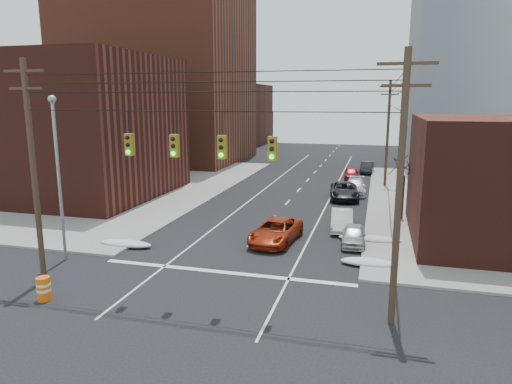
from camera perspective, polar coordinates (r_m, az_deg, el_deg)
The scene contains 27 objects.
ground at distance 19.38m, azimuth -10.48°, elevation -16.68°, with size 160.00×160.00×0.00m, color black.
sidewalk_nw at distance 55.42m, azimuth -23.91°, elevation 1.15°, with size 40.00×40.00×0.15m, color gray.
building_brick_tall at distance 71.03m, azimuth -11.94°, elevation 16.04°, with size 24.00×20.00×30.00m, color brown.
building_brick_near at distance 47.72m, azimuth -23.58°, elevation 7.44°, with size 20.00×16.00×13.00m, color #491C15.
building_brick_far at distance 95.50m, azimuth -5.68°, elevation 9.60°, with size 22.00×18.00×12.00m, color #491C15.
building_glass at distance 86.91m, azimuth 26.46°, elevation 11.59°, with size 20.00×18.00×22.00m, color gray.
utility_pole_left at distance 24.63m, azimuth -26.06°, elevation 2.61°, with size 2.20×0.28×11.00m.
utility_pole_right at distance 18.65m, azimuth 17.51°, elevation 0.75°, with size 2.20×0.28×11.00m.
utility_pole_far at distance 49.45m, azimuth 16.15°, elevation 7.22°, with size 2.20×0.28×11.00m.
traffic_signals at distance 19.88m, azimuth -7.31°, elevation 5.86°, with size 17.00×0.42×2.02m.
street_light at distance 27.58m, azimuth -23.54°, elevation 3.14°, with size 0.44×0.44×9.32m.
bare_tree at distance 36.03m, azimuth 17.88°, elevation 0.11°, with size 2.09×2.20×4.93m.
snow_nw at distance 29.94m, azimuth -15.98°, elevation -6.21°, with size 3.50×1.08×0.42m, color silver.
snow_ne at distance 26.37m, azimuth 13.82°, elevation -8.52°, with size 3.00×1.08×0.42m, color silver.
snow_east_far at distance 30.65m, azimuth 14.04°, elevation -5.70°, with size 4.00×1.08×0.42m, color silver.
red_pickup at distance 29.58m, azimuth 2.49°, elevation -4.90°, with size 2.46×5.33×1.48m, color #9B270E.
parked_car_a at distance 29.71m, azimuth 12.11°, elevation -5.29°, with size 1.50×3.74×1.27m, color #B6B6BB.
parked_car_b at distance 32.91m, azimuth 10.69°, elevation -3.47°, with size 1.48×4.24×1.40m, color silver.
parked_car_c at distance 43.04m, azimuth 10.99°, elevation 0.15°, with size 2.57×5.58×1.55m, color black.
parked_car_d at distance 45.44m, azimuth 12.27°, elevation 0.65°, with size 2.08×5.12×1.49m, color silver.
parked_car_e at distance 53.81m, azimuth 11.85°, elevation 2.29°, with size 1.65×4.10×1.40m, color maroon.
parked_car_f at distance 58.88m, azimuth 13.70°, elevation 3.00°, with size 1.51×4.33×1.43m, color black.
lot_car_a at distance 48.04m, azimuth -14.56°, elevation 1.23°, with size 1.43×4.11×1.35m, color silver.
lot_car_b at distance 50.18m, azimuth -12.45°, elevation 1.76°, with size 2.27×4.93×1.37m, color silver.
lot_car_c at distance 45.15m, azimuth -19.72°, elevation 0.25°, with size 1.84×4.52×1.31m, color black.
lot_car_d at distance 48.14m, azimuth -16.64°, elevation 1.11°, with size 1.55×3.85×1.31m, color silver.
construction_barrel at distance 23.54m, azimuth -25.01°, elevation -10.86°, with size 0.80×0.80×1.10m.
Camera 1 is at (7.61, -15.33, 9.09)m, focal length 32.00 mm.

